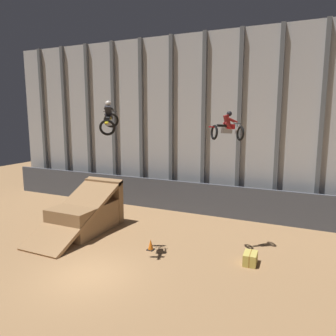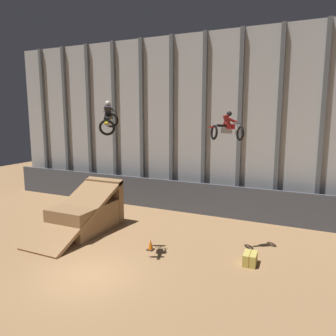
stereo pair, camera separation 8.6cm
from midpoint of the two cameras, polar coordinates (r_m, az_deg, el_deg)
ground_plane at (r=15.57m, az=-13.60°, el=-17.71°), size 60.00×60.00×0.00m
arena_back_wall at (r=24.14m, az=3.66°, el=7.70°), size 32.00×0.40×12.60m
lower_barrier at (r=23.73m, az=2.42°, el=-4.98°), size 31.36×0.20×2.24m
dirt_ramp at (r=20.84m, az=-13.69°, el=-7.69°), size 2.67×6.16×2.96m
rider_bike_left_air at (r=15.59m, az=-10.11°, el=8.40°), size 1.39×1.83×1.59m
rider_bike_right_air at (r=16.44m, az=10.45°, el=6.82°), size 1.65×1.56×1.48m
traffic_cone_near_ramp at (r=17.56m, az=-2.92°, el=-13.19°), size 0.36×0.36×0.58m
hay_bale_trackside at (r=16.49m, az=14.25°, el=-15.06°), size 0.65×0.93×0.57m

